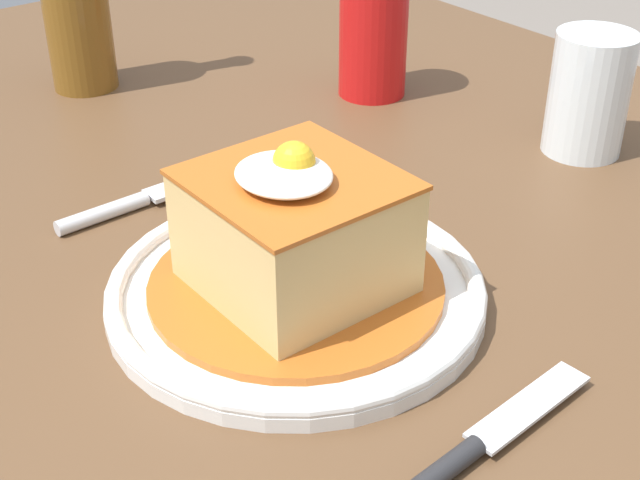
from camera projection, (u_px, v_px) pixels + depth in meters
name	position (u px, v px, depth m)	size (l,w,h in m)	color
dining_table	(335.00, 334.00, 0.72)	(1.36, 0.94, 0.73)	brown
main_plate	(296.00, 290.00, 0.59)	(0.25, 0.25, 0.02)	white
sandwich_meal	(295.00, 238.00, 0.57)	(0.19, 0.19, 0.11)	#B75B1E
fork	(127.00, 205.00, 0.69)	(0.02, 0.14, 0.01)	silver
knife	(460.00, 458.00, 0.47)	(0.03, 0.17, 0.01)	#262628
soda_can	(373.00, 33.00, 0.87)	(0.07, 0.07, 0.12)	red
drinking_glass	(587.00, 102.00, 0.77)	(0.07, 0.07, 0.10)	silver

